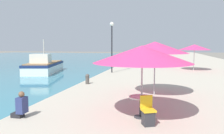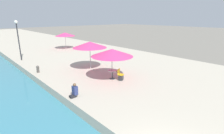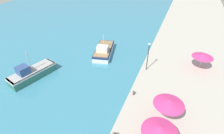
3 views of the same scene
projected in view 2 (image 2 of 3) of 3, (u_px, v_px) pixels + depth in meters
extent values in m
cube|color=#BCB29E|center=(35.00, 42.00, 37.38)|extent=(16.00, 90.00, 0.62)
cylinder|color=#B7B7B7|center=(112.00, 67.00, 14.16)|extent=(0.06, 0.06, 2.05)
cone|color=#E5387A|center=(112.00, 53.00, 13.84)|extent=(3.37, 3.37, 0.59)
cylinder|color=#B7B7B7|center=(90.00, 58.00, 16.89)|extent=(0.06, 0.06, 2.25)
cone|color=#E5387A|center=(90.00, 45.00, 16.54)|extent=(3.25, 3.25, 0.57)
cylinder|color=#B7B7B7|center=(66.00, 42.00, 27.66)|extent=(0.06, 0.06, 2.17)
cone|color=#E5387A|center=(65.00, 34.00, 27.32)|extent=(3.09, 3.09, 0.54)
cylinder|color=#333338|center=(112.00, 79.00, 14.37)|extent=(0.44, 0.44, 0.04)
cylinder|color=#333338|center=(112.00, 75.00, 14.28)|extent=(0.08, 0.08, 0.70)
cylinder|color=beige|center=(112.00, 71.00, 14.18)|extent=(0.80, 0.80, 0.04)
cube|color=#2D2D33|center=(121.00, 78.00, 14.02)|extent=(0.45, 0.45, 0.45)
cube|color=gold|center=(121.00, 75.00, 13.95)|extent=(0.53, 0.53, 0.06)
cube|color=gold|center=(119.00, 72.00, 13.96)|extent=(0.39, 0.22, 0.40)
cube|color=#232328|center=(73.00, 96.00, 11.04)|extent=(0.37, 0.28, 0.16)
cube|color=navy|center=(75.00, 90.00, 11.06)|extent=(0.26, 0.36, 0.56)
sphere|color=brown|center=(75.00, 85.00, 10.96)|extent=(0.20, 0.20, 0.20)
cylinder|color=#4C4742|center=(38.00, 70.00, 15.98)|extent=(0.24, 0.24, 0.45)
sphere|color=#4C4742|center=(38.00, 67.00, 15.90)|extent=(0.26, 0.26, 0.26)
cylinder|color=#232328|center=(19.00, 42.00, 20.03)|extent=(0.12, 0.12, 4.20)
sphere|color=white|center=(16.00, 22.00, 19.39)|extent=(0.36, 0.36, 0.36)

